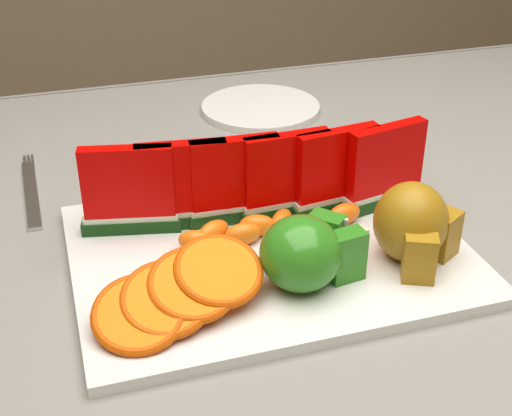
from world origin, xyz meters
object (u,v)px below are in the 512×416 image
apple_cluster (307,252)px  pear_cluster (413,225)px  side_plate (261,108)px  platter (269,253)px  fork (31,191)px

apple_cluster → pear_cluster: 0.11m
pear_cluster → side_plate: bearing=92.4°
platter → fork: size_ratio=2.05×
apple_cluster → pear_cluster: bearing=3.4°
side_plate → platter: bearing=-106.3°
platter → apple_cluster: 0.08m
pear_cluster → fork: 0.46m
fork → pear_cluster: bearing=-37.4°
apple_cluster → fork: 0.38m
side_plate → fork: side_plate is taller
pear_cluster → side_plate: (-0.02, 0.44, -0.05)m
fork → apple_cluster: bearing=-48.9°
platter → apple_cluster: size_ratio=3.45×
apple_cluster → side_plate: (0.10, 0.45, -0.04)m
platter → apple_cluster: bearing=-76.2°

